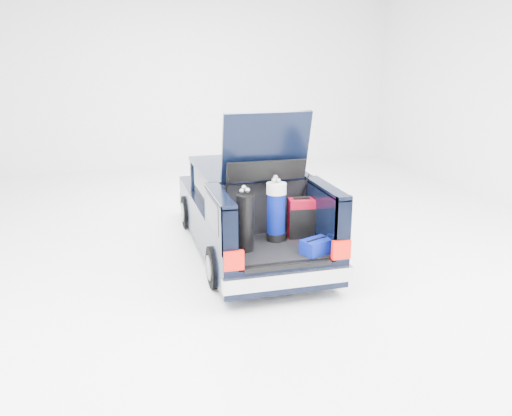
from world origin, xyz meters
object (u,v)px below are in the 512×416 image
object	(u,v)px
blue_golf_bag	(276,211)
blue_duffel	(317,246)
red_suitcase	(301,218)
car	(247,210)
black_golf_bag	(245,222)

from	to	relation	value
blue_golf_bag	blue_duffel	xyz separation A→B (m)	(0.38, -0.66, -0.34)
blue_duffel	red_suitcase	bearing A→B (deg)	66.26
car	blue_duffel	bearing A→B (deg)	-76.33
red_suitcase	blue_duffel	distance (m)	0.70
black_golf_bag	blue_golf_bag	world-z (taller)	blue_golf_bag
black_golf_bag	blue_duffel	xyz separation A→B (m)	(0.93, -0.35, -0.32)
red_suitcase	blue_golf_bag	xyz separation A→B (m)	(-0.40, -0.01, 0.15)
black_golf_bag	blue_duffel	bearing A→B (deg)	-24.53
car	blue_duffel	size ratio (longest dim) A/B	9.53
black_golf_bag	blue_golf_bag	xyz separation A→B (m)	(0.54, 0.31, 0.02)
car	blue_golf_bag	xyz separation A→B (m)	(0.10, -1.34, 0.37)
blue_golf_bag	blue_duffel	distance (m)	0.84
blue_golf_bag	blue_duffel	world-z (taller)	blue_golf_bag
blue_golf_bag	car	bearing A→B (deg)	76.13
car	blue_golf_bag	distance (m)	1.40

